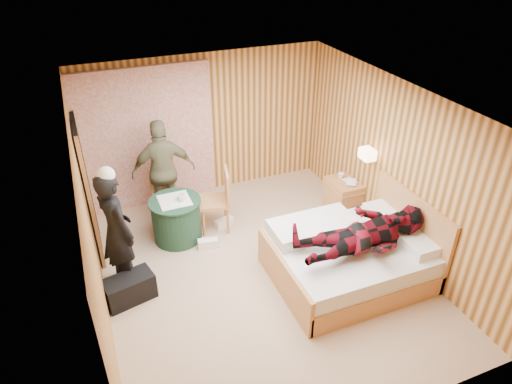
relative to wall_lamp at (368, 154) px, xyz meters
name	(u,v)px	position (x,y,z in m)	size (l,w,h in m)	color
floor	(260,271)	(-1.92, -0.45, -1.30)	(4.20, 5.00, 0.01)	tan
ceiling	(261,104)	(-1.92, -0.45, 1.20)	(4.20, 5.00, 0.01)	white
wall_back	(205,126)	(-1.92, 2.05, -0.05)	(4.20, 0.02, 2.50)	#E5A557
wall_left	(91,233)	(-4.02, -0.45, -0.05)	(0.02, 5.00, 2.50)	#E5A557
wall_right	(395,168)	(0.18, -0.45, -0.05)	(0.02, 5.00, 2.50)	#E5A557
curtain	(148,139)	(-2.92, 1.98, -0.10)	(2.20, 0.08, 2.40)	beige
doorway	(88,191)	(-3.98, 0.95, -0.28)	(0.06, 0.90, 2.05)	black
wall_lamp	(368,154)	(0.00, 0.00, 0.00)	(0.26, 0.24, 0.16)	gold
bed	(350,257)	(-0.80, -0.98, -0.98)	(2.03, 1.60, 1.10)	tan
nightstand	(343,196)	(-0.04, 0.45, -0.99)	(0.45, 0.61, 0.59)	tan
round_table	(176,219)	(-2.82, 0.76, -0.95)	(0.79, 0.79, 0.70)	#1E422F
chair_far	(166,189)	(-2.83, 1.40, -0.76)	(0.47, 0.47, 0.93)	tan
chair_near	(220,196)	(-2.10, 0.79, -0.70)	(0.56, 0.56, 1.04)	tan
duffel_bag	(129,289)	(-3.72, -0.32, -1.12)	(0.64, 0.34, 0.36)	black
sneaker_left	(224,223)	(-2.04, 0.79, -1.23)	(0.31, 0.13, 0.14)	white
sneaker_right	(208,243)	(-2.45, 0.36, -1.23)	(0.31, 0.12, 0.14)	white
woman_standing	(117,231)	(-3.73, 0.05, -0.44)	(0.63, 0.41, 1.72)	black
man_at_table	(164,171)	(-2.82, 1.43, -0.44)	(1.01, 0.42, 1.72)	#6D6949
man_on_bed	(367,226)	(-0.77, -1.20, -0.32)	(1.77, 0.67, 0.86)	#610914
book_lower	(346,183)	(-0.04, 0.40, -0.70)	(0.17, 0.22, 0.02)	white
book_upper	(346,181)	(-0.04, 0.40, -0.68)	(0.16, 0.22, 0.02)	white
cup_nightstand	(341,176)	(-0.04, 0.58, -0.66)	(0.10, 0.10, 0.09)	white
cup_table	(181,198)	(-2.72, 0.71, -0.55)	(0.12, 0.12, 0.10)	white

